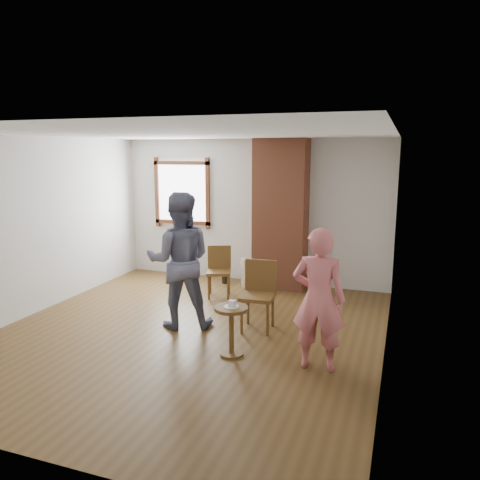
# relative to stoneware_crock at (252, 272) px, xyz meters

# --- Properties ---
(ground) EXTENTS (5.50, 5.50, 0.00)m
(ground) POSITION_rel_stoneware_crock_xyz_m (-0.11, -2.40, -0.25)
(ground) COLOR brown
(ground) RESTS_ON ground
(room_shell) EXTENTS (5.04, 5.52, 2.62)m
(room_shell) POSITION_rel_stoneware_crock_xyz_m (-0.16, -1.79, 1.56)
(room_shell) COLOR silver
(room_shell) RESTS_ON ground
(brick_chimney) EXTENTS (0.90, 0.50, 2.60)m
(brick_chimney) POSITION_rel_stoneware_crock_xyz_m (0.49, 0.10, 1.05)
(brick_chimney) COLOR #AF5D3E
(brick_chimney) RESTS_ON ground
(stoneware_crock) EXTENTS (0.49, 0.49, 0.50)m
(stoneware_crock) POSITION_rel_stoneware_crock_xyz_m (0.00, 0.00, 0.00)
(stoneware_crock) COLOR tan
(stoneware_crock) RESTS_ON ground
(dark_pot) EXTENTS (0.19, 0.19, 0.14)m
(dark_pot) POSITION_rel_stoneware_crock_xyz_m (-0.50, 0.00, -0.18)
(dark_pot) COLOR black
(dark_pot) RESTS_ON ground
(dining_chair_left) EXTENTS (0.49, 0.49, 0.84)m
(dining_chair_left) POSITION_rel_stoneware_crock_xyz_m (-0.33, -0.72, 0.22)
(dining_chair_left) COLOR brown
(dining_chair_left) RESTS_ON ground
(dining_chair_right) EXTENTS (0.47, 0.47, 0.93)m
(dining_chair_right) POSITION_rel_stoneware_crock_xyz_m (0.72, -1.90, 0.27)
(dining_chair_right) COLOR brown
(dining_chair_right) RESTS_ON ground
(side_table) EXTENTS (0.40, 0.40, 0.60)m
(side_table) POSITION_rel_stoneware_crock_xyz_m (0.68, -2.84, 0.15)
(side_table) COLOR brown
(side_table) RESTS_ON ground
(cake_plate) EXTENTS (0.18, 0.18, 0.01)m
(cake_plate) POSITION_rel_stoneware_crock_xyz_m (0.68, -2.84, 0.35)
(cake_plate) COLOR white
(cake_plate) RESTS_ON side_table
(cake_slice) EXTENTS (0.08, 0.07, 0.06)m
(cake_slice) POSITION_rel_stoneware_crock_xyz_m (0.69, -2.84, 0.39)
(cake_slice) COLOR white
(cake_slice) RESTS_ON cake_plate
(man) EXTENTS (1.11, 1.00, 1.86)m
(man) POSITION_rel_stoneware_crock_xyz_m (-0.32, -2.18, 0.68)
(man) COLOR #151839
(man) RESTS_ON ground
(person_pink) EXTENTS (0.60, 0.41, 1.60)m
(person_pink) POSITION_rel_stoneware_crock_xyz_m (1.69, -2.84, 0.55)
(person_pink) COLOR #DD6E74
(person_pink) RESTS_ON ground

